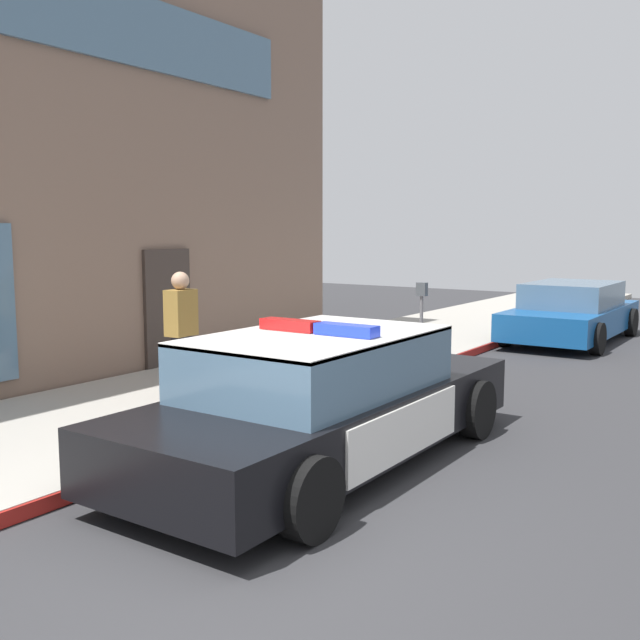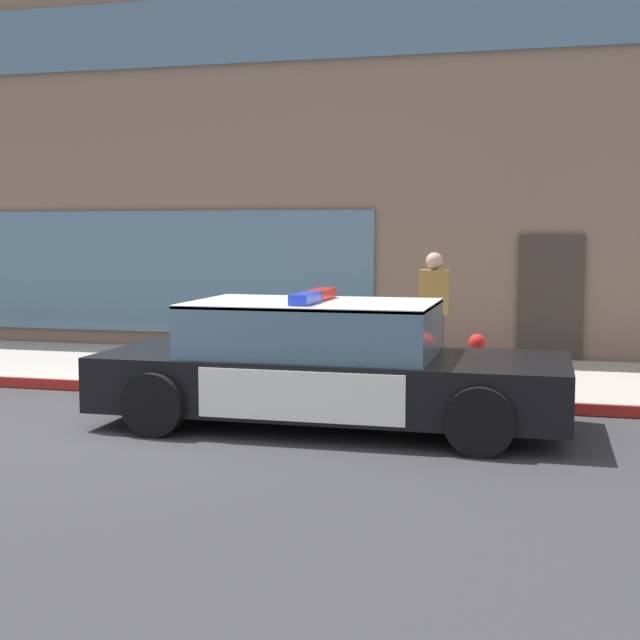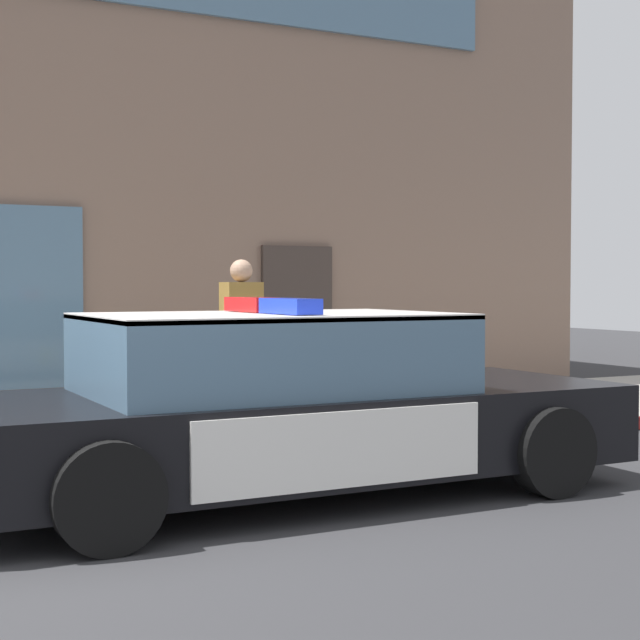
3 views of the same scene
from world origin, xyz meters
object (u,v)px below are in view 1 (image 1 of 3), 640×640
at_px(fire_hydrant, 284,373).
at_px(pedestrian_on_sidewalk, 182,335).
at_px(car_down_street, 572,312).
at_px(parking_meter, 422,305).
at_px(police_cruiser, 325,399).

bearing_deg(fire_hydrant, pedestrian_on_sidewalk, 120.31).
height_order(car_down_street, pedestrian_on_sidewalk, pedestrian_on_sidewalk).
bearing_deg(car_down_street, pedestrian_on_sidewalk, 163.83).
bearing_deg(parking_meter, police_cruiser, -163.37).
height_order(police_cruiser, parking_meter, police_cruiser).
relative_size(fire_hydrant, pedestrian_on_sidewalk, 0.42).
bearing_deg(police_cruiser, pedestrian_on_sidewalk, 73.77).
xyz_separation_m(fire_hydrant, parking_meter, (4.00, -0.05, 0.58)).
bearing_deg(car_down_street, fire_hydrant, 170.18).
distance_m(fire_hydrant, car_down_street, 8.57).
bearing_deg(car_down_street, police_cruiser, -178.59).
xyz_separation_m(police_cruiser, car_down_street, (9.97, 0.21, -0.05)).
xyz_separation_m(police_cruiser, pedestrian_on_sidewalk, (0.83, 2.89, 0.33)).
xyz_separation_m(fire_hydrant, pedestrian_on_sidewalk, (-0.70, 1.19, 0.51)).
bearing_deg(parking_meter, fire_hydrant, 179.26).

